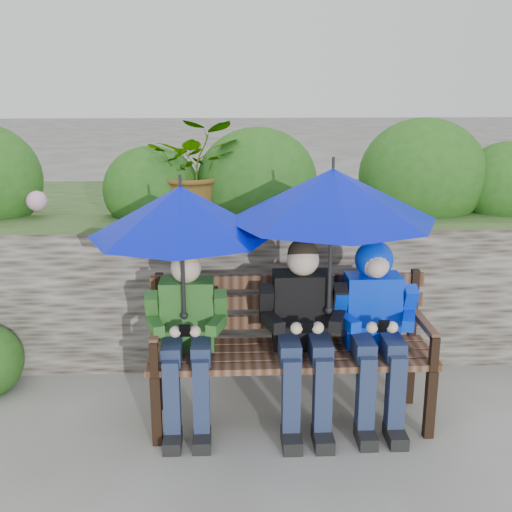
{
  "coord_description": "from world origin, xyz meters",
  "views": [
    {
      "loc": [
        -0.18,
        -3.51,
        1.95
      ],
      "look_at": [
        0.0,
        0.1,
        0.95
      ],
      "focal_mm": 45.0,
      "sensor_mm": 36.0,
      "label": 1
    }
  ],
  "objects_px": {
    "boy_middle": "(303,325)",
    "umbrella_left": "(181,211)",
    "boy_right": "(375,318)",
    "umbrella_right": "(332,194)",
    "park_bench": "(290,340)",
    "boy_left": "(187,330)"
  },
  "relations": [
    {
      "from": "boy_middle",
      "to": "umbrella_left",
      "type": "xyz_separation_m",
      "value": [
        -0.67,
        -0.02,
        0.67
      ]
    },
    {
      "from": "boy_right",
      "to": "umbrella_right",
      "type": "relative_size",
      "value": 0.94
    },
    {
      "from": "park_bench",
      "to": "umbrella_right",
      "type": "height_order",
      "value": "umbrella_right"
    },
    {
      "from": "park_bench",
      "to": "umbrella_left",
      "type": "xyz_separation_m",
      "value": [
        -0.6,
        -0.09,
        0.79
      ]
    },
    {
      "from": "boy_left",
      "to": "umbrella_left",
      "type": "distance_m",
      "value": 0.69
    },
    {
      "from": "umbrella_right",
      "to": "umbrella_left",
      "type": "bearing_deg",
      "value": 179.29
    },
    {
      "from": "park_bench",
      "to": "umbrella_left",
      "type": "bearing_deg",
      "value": -171.67
    },
    {
      "from": "umbrella_left",
      "to": "boy_left",
      "type": "bearing_deg",
      "value": 62.12
    },
    {
      "from": "park_bench",
      "to": "boy_middle",
      "type": "distance_m",
      "value": 0.15
    },
    {
      "from": "park_bench",
      "to": "boy_middle",
      "type": "height_order",
      "value": "boy_middle"
    },
    {
      "from": "boy_middle",
      "to": "boy_right",
      "type": "xyz_separation_m",
      "value": [
        0.41,
        0.01,
        0.03
      ]
    },
    {
      "from": "park_bench",
      "to": "boy_left",
      "type": "relative_size",
      "value": 1.56
    },
    {
      "from": "park_bench",
      "to": "boy_left",
      "type": "distance_m",
      "value": 0.6
    },
    {
      "from": "park_bench",
      "to": "umbrella_right",
      "type": "xyz_separation_m",
      "value": [
        0.2,
        -0.1,
        0.87
      ]
    },
    {
      "from": "boy_left",
      "to": "park_bench",
      "type": "bearing_deg",
      "value": 6.57
    },
    {
      "from": "boy_right",
      "to": "umbrella_left",
      "type": "distance_m",
      "value": 1.26
    },
    {
      "from": "boy_right",
      "to": "umbrella_left",
      "type": "bearing_deg",
      "value": -178.43
    },
    {
      "from": "boy_left",
      "to": "boy_middle",
      "type": "xyz_separation_m",
      "value": [
        0.66,
        -0.0,
        0.02
      ]
    },
    {
      "from": "umbrella_right",
      "to": "boy_left",
      "type": "bearing_deg",
      "value": 177.84
    },
    {
      "from": "park_bench",
      "to": "umbrella_left",
      "type": "height_order",
      "value": "umbrella_left"
    },
    {
      "from": "boy_middle",
      "to": "boy_right",
      "type": "relative_size",
      "value": 1.02
    },
    {
      "from": "boy_left",
      "to": "umbrella_right",
      "type": "xyz_separation_m",
      "value": [
        0.8,
        -0.03,
        0.77
      ]
    }
  ]
}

